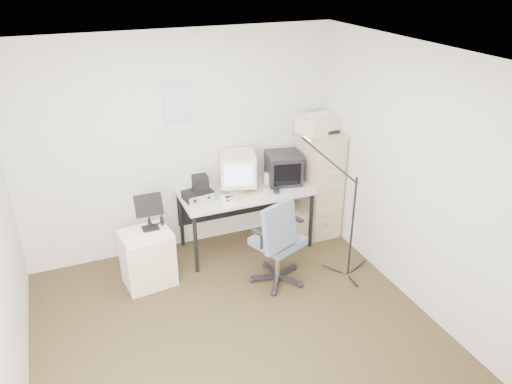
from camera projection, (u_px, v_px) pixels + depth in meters
name	position (u px, v px, depth m)	size (l,w,h in m)	color
floor	(240.00, 337.00, 4.58)	(3.60, 3.60, 0.01)	#34291A
ceiling	(235.00, 60.00, 3.50)	(3.60, 3.60, 0.01)	white
wall_back	(181.00, 145.00, 5.54)	(3.60, 0.02, 2.50)	beige
wall_front	(362.00, 373.00, 2.54)	(3.60, 0.02, 2.50)	beige
wall_right	(418.00, 182.00, 4.66)	(0.02, 3.60, 2.50)	beige
wall_calendar	(177.00, 102.00, 5.30)	(0.30, 0.02, 0.44)	white
filing_cabinet	(317.00, 183.00, 6.08)	(0.40, 0.60, 1.30)	gray
printer	(320.00, 124.00, 5.78)	(0.48, 0.33, 0.18)	beige
desk	(246.00, 219.00, 5.85)	(1.50, 0.70, 0.73)	#ADAA9D
crt_monitor	(238.00, 172.00, 5.63)	(0.39, 0.41, 0.43)	beige
crt_tv	(283.00, 168.00, 5.84)	(0.38, 0.40, 0.35)	black
desk_speaker	(267.00, 179.00, 5.82)	(0.07, 0.07, 0.14)	beige
keyboard	(248.00, 196.00, 5.54)	(0.50, 0.18, 0.03)	beige
mouse	(276.00, 191.00, 5.65)	(0.07, 0.11, 0.03)	black
radio_receiver	(198.00, 195.00, 5.48)	(0.32, 0.23, 0.09)	black
radio_speaker	(200.00, 183.00, 5.47)	(0.17, 0.15, 0.17)	black
papers	(230.00, 200.00, 5.46)	(0.19, 0.26, 0.02)	white
pc_tower	(297.00, 221.00, 6.16)	(0.18, 0.40, 0.37)	beige
office_chair	(278.00, 240.00, 5.15)	(0.59, 0.59, 1.02)	slate
side_cart	(148.00, 258.00, 5.20)	(0.50, 0.40, 0.62)	silver
music_stand	(149.00, 211.00, 5.05)	(0.28, 0.15, 0.41)	black
headphones	(156.00, 221.00, 5.17)	(0.17, 0.17, 0.03)	black
mic_stand	(354.00, 213.00, 5.14)	(0.02, 0.02, 1.52)	black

